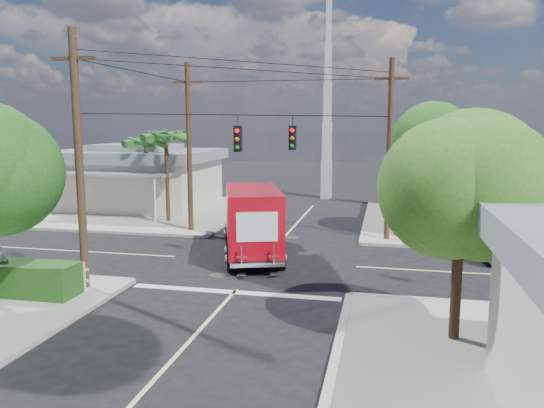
% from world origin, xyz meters
% --- Properties ---
extents(ground, '(120.00, 120.00, 0.00)m').
position_xyz_m(ground, '(0.00, 0.00, 0.00)').
color(ground, black).
rests_on(ground, ground).
extents(sidewalk_ne, '(14.12, 14.12, 0.14)m').
position_xyz_m(sidewalk_ne, '(10.88, 10.88, 0.07)').
color(sidewalk_ne, '#AAA59A').
rests_on(sidewalk_ne, ground).
extents(sidewalk_nw, '(14.12, 14.12, 0.14)m').
position_xyz_m(sidewalk_nw, '(-10.88, 10.88, 0.07)').
color(sidewalk_nw, '#AAA59A').
rests_on(sidewalk_nw, ground).
extents(road_markings, '(32.00, 32.00, 0.01)m').
position_xyz_m(road_markings, '(0.00, -1.47, 0.01)').
color(road_markings, beige).
rests_on(road_markings, ground).
extents(building_ne, '(11.80, 10.20, 4.50)m').
position_xyz_m(building_ne, '(12.50, 11.97, 2.32)').
color(building_ne, silver).
rests_on(building_ne, sidewalk_ne).
extents(building_nw, '(10.80, 10.20, 4.30)m').
position_xyz_m(building_nw, '(-12.00, 12.46, 2.22)').
color(building_nw, beige).
rests_on(building_nw, sidewalk_nw).
extents(radio_tower, '(0.80, 0.80, 17.00)m').
position_xyz_m(radio_tower, '(0.50, 20.00, 5.64)').
color(radio_tower, silver).
rests_on(radio_tower, ground).
extents(tree_ne_front, '(4.21, 4.14, 6.66)m').
position_xyz_m(tree_ne_front, '(7.21, 6.76, 4.77)').
color(tree_ne_front, '#422D1C').
rests_on(tree_ne_front, sidewalk_ne).
extents(tree_ne_back, '(3.77, 3.66, 5.82)m').
position_xyz_m(tree_ne_back, '(9.81, 8.96, 4.19)').
color(tree_ne_back, '#422D1C').
rests_on(tree_ne_back, sidewalk_ne).
extents(tree_se, '(3.67, 3.54, 5.62)m').
position_xyz_m(tree_se, '(7.01, -7.24, 4.04)').
color(tree_se, '#422D1C').
rests_on(tree_se, sidewalk_se).
extents(palm_nw_front, '(3.01, 3.08, 5.59)m').
position_xyz_m(palm_nw_front, '(-7.50, 7.50, 5.04)').
color(palm_nw_front, '#422D1C').
rests_on(palm_nw_front, sidewalk_nw).
extents(palm_nw_back, '(3.01, 3.08, 5.19)m').
position_xyz_m(palm_nw_back, '(-9.50, 9.00, 4.67)').
color(palm_nw_back, '#422D1C').
rests_on(palm_nw_back, sidewalk_nw).
extents(utility_poles, '(12.00, 10.68, 9.00)m').
position_xyz_m(utility_poles, '(-1.58, 1.60, 4.67)').
color(utility_poles, '#473321').
rests_on(utility_poles, ground).
extents(picket_fence, '(5.94, 0.06, 1.00)m').
position_xyz_m(picket_fence, '(-7.80, -5.60, 0.68)').
color(picket_fence, silver).
rests_on(picket_fence, sidewalk_sw).
extents(vending_boxes, '(1.90, 0.50, 1.10)m').
position_xyz_m(vending_boxes, '(6.50, 6.20, 0.69)').
color(vending_boxes, '#A51F18').
rests_on(vending_boxes, sidewalk_ne).
extents(delivery_truck, '(4.17, 7.44, 3.09)m').
position_xyz_m(delivery_truck, '(-0.67, 0.89, 1.57)').
color(delivery_truck, black).
rests_on(delivery_truck, ground).
extents(parked_car, '(5.20, 2.79, 1.39)m').
position_xyz_m(parked_car, '(11.32, 2.24, 0.69)').
color(parked_car, silver).
rests_on(parked_car, ground).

